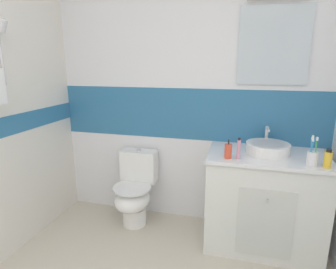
# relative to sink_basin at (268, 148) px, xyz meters

# --- Properties ---
(wall_back_tiled) EXTENTS (3.20, 0.20, 2.50)m
(wall_back_tiled) POSITION_rel_sink_basin_xyz_m (-0.73, 0.33, 0.36)
(wall_back_tiled) COLOR white
(wall_back_tiled) RESTS_ON ground_plane
(vanity_cabinet) EXTENTS (0.96, 0.60, 0.85)m
(vanity_cabinet) POSITION_rel_sink_basin_xyz_m (0.00, -0.01, -0.47)
(vanity_cabinet) COLOR silver
(vanity_cabinet) RESTS_ON ground_plane
(sink_basin) EXTENTS (0.36, 0.40, 0.20)m
(sink_basin) POSITION_rel_sink_basin_xyz_m (0.00, 0.00, 0.00)
(sink_basin) COLOR white
(sink_basin) RESTS_ON vanity_cabinet
(toilet) EXTENTS (0.37, 0.50, 0.74)m
(toilet) POSITION_rel_sink_basin_xyz_m (-1.21, 0.03, -0.55)
(toilet) COLOR white
(toilet) RESTS_ON ground_plane
(toothbrush_cup) EXTENTS (0.08, 0.08, 0.23)m
(toothbrush_cup) POSITION_rel_sink_basin_xyz_m (0.29, -0.21, 0.01)
(toothbrush_cup) COLOR white
(toothbrush_cup) RESTS_ON vanity_cabinet
(soap_dispenser) EXTENTS (0.06, 0.06, 0.16)m
(soap_dispenser) POSITION_rel_sink_basin_xyz_m (-0.31, -0.21, 0.01)
(soap_dispenser) COLOR #D84C33
(soap_dispenser) RESTS_ON vanity_cabinet
(toothpaste_tube_upright) EXTENTS (0.03, 0.03, 0.17)m
(toothpaste_tube_upright) POSITION_rel_sink_basin_xyz_m (-0.23, -0.21, 0.03)
(toothpaste_tube_upright) COLOR pink
(toothpaste_tube_upright) RESTS_ON vanity_cabinet
(lotion_bottle_short) EXTENTS (0.05, 0.05, 0.14)m
(lotion_bottle_short) POSITION_rel_sink_basin_xyz_m (0.39, -0.24, 0.02)
(lotion_bottle_short) COLOR yellow
(lotion_bottle_short) RESTS_ON vanity_cabinet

